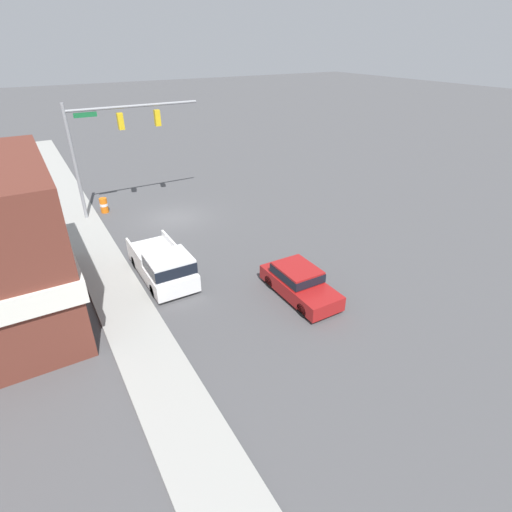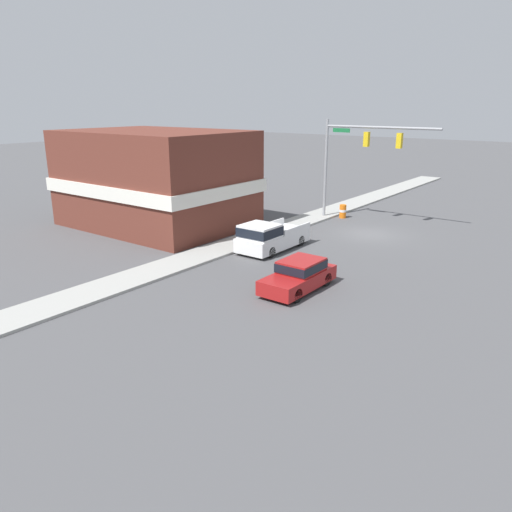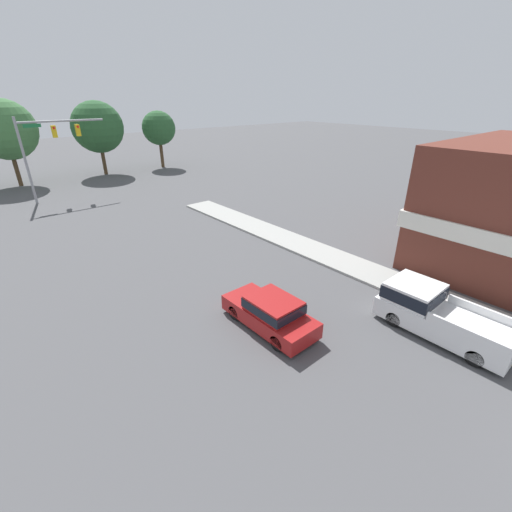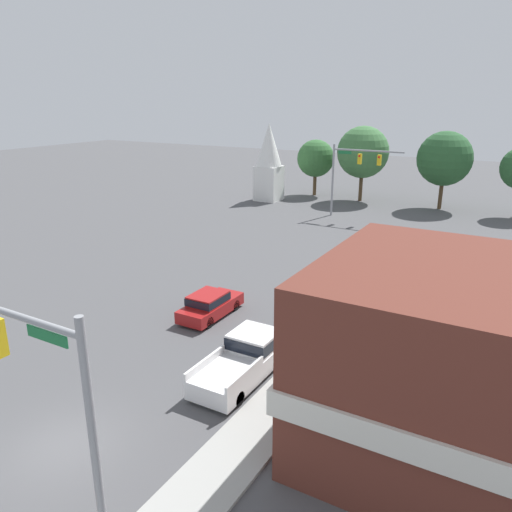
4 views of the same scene
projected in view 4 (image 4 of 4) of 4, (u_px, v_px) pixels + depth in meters
ground_plane at (64, 447)px, 18.25m from camera, size 200.00×200.00×0.00m
sidewalk_curb at (189, 505)px, 15.53m from camera, size 2.40×60.00×0.14m
near_signal_assembly at (15, 366)px, 12.92m from camera, size 8.75×0.49×7.58m
far_signal_assembly at (353, 166)px, 51.29m from camera, size 7.38×0.49×7.55m
car_lead at (210, 304)px, 28.85m from camera, size 1.83×4.43×1.47m
pickup_truck_parked at (244, 358)px, 22.61m from camera, size 2.15×5.21×1.81m
corner_brick_building at (511, 378)px, 16.37m from camera, size 13.15×9.46×6.88m
church_steeple at (269, 160)px, 60.31m from camera, size 3.15×3.15×9.31m
backdrop_tree_left_far at (316, 158)px, 63.60m from camera, size 4.72×4.72×7.09m
backdrop_tree_left_mid at (363, 152)px, 59.69m from camera, size 6.17×6.17×8.98m
backdrop_tree_center at (445, 159)px, 55.32m from camera, size 6.03×6.03×8.69m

